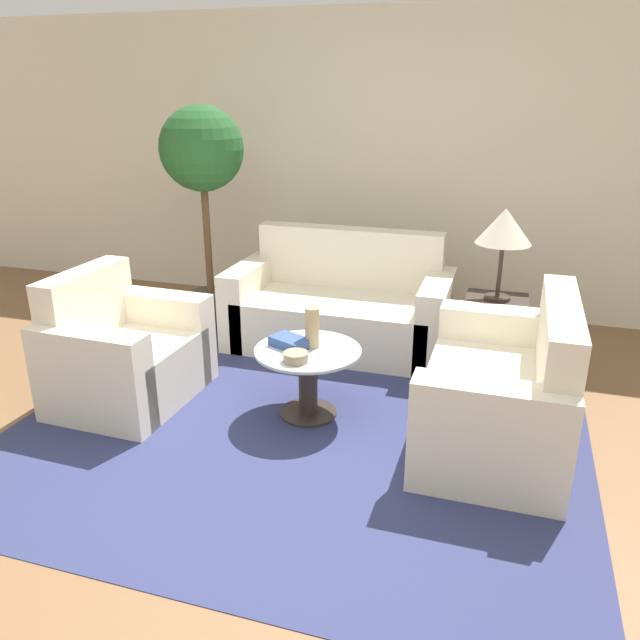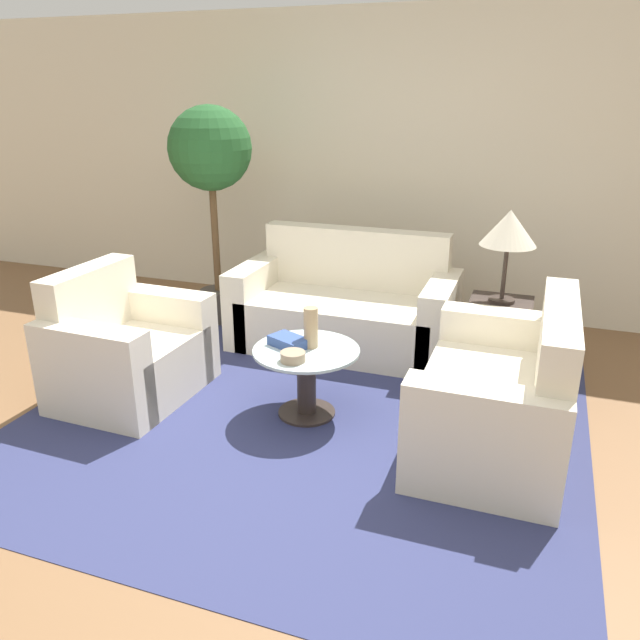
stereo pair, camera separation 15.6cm
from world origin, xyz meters
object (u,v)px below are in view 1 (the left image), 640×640
sofa_main (341,309)px  vase (312,328)px  book_stack (290,342)px  armchair (122,357)px  coffee_table (308,373)px  table_lamp (504,228)px  bowl (296,357)px  potted_plant (203,164)px  loveseat (508,397)px

sofa_main → vase: 1.20m
book_stack → sofa_main: bearing=114.0°
book_stack → armchair: bearing=-149.0°
sofa_main → coffee_table: (0.12, -1.20, -0.00)m
armchair → book_stack: size_ratio=3.54×
table_lamp → bowl: table_lamp is taller
coffee_table → potted_plant: bearing=135.0°
table_lamp → book_stack: size_ratio=2.33×
loveseat → table_lamp: 1.27m
table_lamp → bowl: 1.73m
sofa_main → table_lamp: bearing=-7.7°
vase → bowl: 0.26m
vase → loveseat: bearing=-0.3°
table_lamp → armchair: bearing=-153.1°
sofa_main → book_stack: bearing=-90.0°
loveseat → coffee_table: (-1.19, -0.04, -0.00)m
armchair → book_stack: (1.13, 0.14, 0.19)m
armchair → coffee_table: bearing=-82.4°
loveseat → potted_plant: potted_plant is taller
potted_plant → table_lamp: bearing=-7.2°
sofa_main → book_stack: size_ratio=6.18×
armchair → coffee_table: size_ratio=1.48×
vase → bowl: vase is taller
loveseat → potted_plant: 3.05m
sofa_main → potted_plant: potted_plant is taller
table_lamp → potted_plant: bearing=172.8°
coffee_table → book_stack: book_stack is taller
armchair → sofa_main: bearing=-38.7°
sofa_main → loveseat: (1.31, -1.16, 0.00)m
armchair → loveseat: size_ratio=0.73×
potted_plant → bowl: bearing=-49.0°
potted_plant → book_stack: size_ratio=6.60×
loveseat → coffee_table: 1.19m
table_lamp → vase: (-1.05, -1.00, -0.48)m
armchair → coffee_table: armchair is taller
vase → coffee_table: bearing=-109.3°
vase → potted_plant: bearing=136.2°
potted_plant → coffee_table: bearing=-45.0°
table_lamp → potted_plant: size_ratio=0.35×
table_lamp → book_stack: (-1.18, -1.04, -0.57)m
coffee_table → sofa_main: bearing=95.6°
vase → bowl: bearing=-95.8°
loveseat → potted_plant: bearing=-117.1°
armchair → coffee_table: 1.25m
loveseat → bowl: bearing=-79.0°
armchair → potted_plant: bearing=5.2°
coffee_table → bowl: size_ratio=4.48×
table_lamp → sofa_main: bearing=172.3°
coffee_table → table_lamp: size_ratio=1.02×
coffee_table → bowl: bearing=-92.7°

